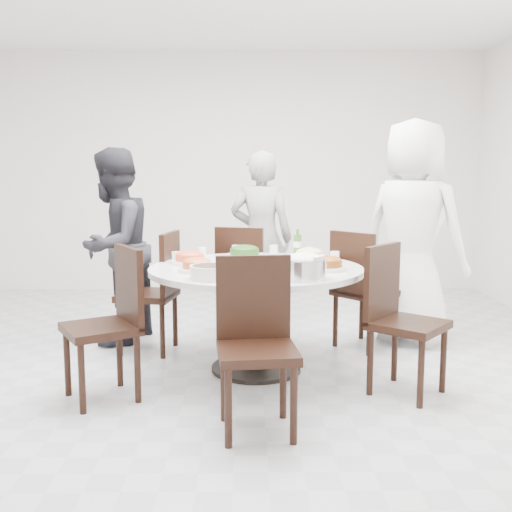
{
  "coord_description": "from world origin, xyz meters",
  "views": [
    {
      "loc": [
        0.23,
        -4.16,
        1.41
      ],
      "look_at": [
        0.3,
        0.04,
        0.82
      ],
      "focal_mm": 42.0,
      "sensor_mm": 36.0,
      "label": 1
    }
  ],
  "objects_px": {
    "chair_s": "(257,348)",
    "beverage_bottle": "(297,243)",
    "dining_table": "(256,319)",
    "chair_se": "(408,321)",
    "chair_nw": "(147,292)",
    "diner_right": "(413,232)",
    "diner_left": "(114,247)",
    "chair_n": "(246,280)",
    "soup_bowl": "(212,272)",
    "chair_sw": "(100,325)",
    "diner_middle": "(261,238)",
    "rice_bowl": "(304,269)",
    "chair_ne": "(366,289)"
  },
  "relations": [
    {
      "from": "diner_middle",
      "to": "chair_sw",
      "type": "bearing_deg",
      "value": 72.38
    },
    {
      "from": "rice_bowl",
      "to": "chair_se",
      "type": "bearing_deg",
      "value": 0.2
    },
    {
      "from": "diner_right",
      "to": "diner_left",
      "type": "relative_size",
      "value": 1.14
    },
    {
      "from": "chair_ne",
      "to": "chair_n",
      "type": "height_order",
      "value": "same"
    },
    {
      "from": "dining_table",
      "to": "chair_se",
      "type": "bearing_deg",
      "value": -26.41
    },
    {
      "from": "chair_s",
      "to": "beverage_bottle",
      "type": "distance_m",
      "value": 1.66
    },
    {
      "from": "dining_table",
      "to": "chair_se",
      "type": "distance_m",
      "value": 1.07
    },
    {
      "from": "chair_se",
      "to": "chair_n",
      "type": "bearing_deg",
      "value": 74.86
    },
    {
      "from": "chair_n",
      "to": "diner_left",
      "type": "relative_size",
      "value": 0.59
    },
    {
      "from": "chair_se",
      "to": "diner_right",
      "type": "bearing_deg",
      "value": 24.19
    },
    {
      "from": "chair_s",
      "to": "diner_middle",
      "type": "height_order",
      "value": "diner_middle"
    },
    {
      "from": "chair_n",
      "to": "dining_table",
      "type": "bearing_deg",
      "value": 111.81
    },
    {
      "from": "dining_table",
      "to": "diner_right",
      "type": "xyz_separation_m",
      "value": [
        1.3,
        0.72,
        0.54
      ]
    },
    {
      "from": "diner_right",
      "to": "rice_bowl",
      "type": "bearing_deg",
      "value": 91.09
    },
    {
      "from": "dining_table",
      "to": "diner_middle",
      "type": "distance_m",
      "value": 1.45
    },
    {
      "from": "dining_table",
      "to": "diner_left",
      "type": "xyz_separation_m",
      "value": [
        -1.16,
        0.74,
        0.43
      ]
    },
    {
      "from": "chair_ne",
      "to": "rice_bowl",
      "type": "relative_size",
      "value": 3.36
    },
    {
      "from": "diner_right",
      "to": "diner_left",
      "type": "height_order",
      "value": "diner_right"
    },
    {
      "from": "chair_se",
      "to": "diner_left",
      "type": "xyz_separation_m",
      "value": [
        -2.11,
        1.21,
        0.33
      ]
    },
    {
      "from": "soup_bowl",
      "to": "chair_n",
      "type": "bearing_deg",
      "value": 81.89
    },
    {
      "from": "diner_right",
      "to": "beverage_bottle",
      "type": "height_order",
      "value": "diner_right"
    },
    {
      "from": "chair_nw",
      "to": "chair_sw",
      "type": "xyz_separation_m",
      "value": [
        -0.12,
        -1.02,
        0.0
      ]
    },
    {
      "from": "chair_ne",
      "to": "chair_sw",
      "type": "xyz_separation_m",
      "value": [
        -1.86,
        -1.1,
        0.0
      ]
    },
    {
      "from": "dining_table",
      "to": "beverage_bottle",
      "type": "height_order",
      "value": "beverage_bottle"
    },
    {
      "from": "diner_middle",
      "to": "beverage_bottle",
      "type": "height_order",
      "value": "diner_middle"
    },
    {
      "from": "chair_s",
      "to": "soup_bowl",
      "type": "distance_m",
      "value": 0.71
    },
    {
      "from": "chair_ne",
      "to": "rice_bowl",
      "type": "distance_m",
      "value": 1.25
    },
    {
      "from": "chair_n",
      "to": "soup_bowl",
      "type": "distance_m",
      "value": 1.53
    },
    {
      "from": "chair_se",
      "to": "beverage_bottle",
      "type": "distance_m",
      "value": 1.25
    },
    {
      "from": "chair_n",
      "to": "chair_s",
      "type": "height_order",
      "value": "same"
    },
    {
      "from": "rice_bowl",
      "to": "soup_bowl",
      "type": "xyz_separation_m",
      "value": [
        -0.58,
        0.01,
        -0.02
      ]
    },
    {
      "from": "chair_s",
      "to": "chair_se",
      "type": "distance_m",
      "value": 1.12
    },
    {
      "from": "dining_table",
      "to": "chair_ne",
      "type": "bearing_deg",
      "value": 32.21
    },
    {
      "from": "dining_table",
      "to": "soup_bowl",
      "type": "xyz_separation_m",
      "value": [
        -0.29,
        -0.46,
        0.42
      ]
    },
    {
      "from": "dining_table",
      "to": "diner_middle",
      "type": "bearing_deg",
      "value": 87.14
    },
    {
      "from": "chair_s",
      "to": "beverage_bottle",
      "type": "bearing_deg",
      "value": 71.79
    },
    {
      "from": "chair_s",
      "to": "chair_nw",
      "type": "bearing_deg",
      "value": 113.11
    },
    {
      "from": "diner_left",
      "to": "rice_bowl",
      "type": "bearing_deg",
      "value": 66.13
    },
    {
      "from": "rice_bowl",
      "to": "chair_n",
      "type": "bearing_deg",
      "value": 103.69
    },
    {
      "from": "chair_nw",
      "to": "soup_bowl",
      "type": "bearing_deg",
      "value": 40.45
    },
    {
      "from": "chair_n",
      "to": "diner_right",
      "type": "height_order",
      "value": "diner_right"
    },
    {
      "from": "dining_table",
      "to": "chair_nw",
      "type": "xyz_separation_m",
      "value": [
        -0.85,
        0.48,
        0.1
      ]
    },
    {
      "from": "chair_ne",
      "to": "chair_nw",
      "type": "distance_m",
      "value": 1.74
    },
    {
      "from": "chair_sw",
      "to": "diner_right",
      "type": "height_order",
      "value": "diner_right"
    },
    {
      "from": "chair_nw",
      "to": "rice_bowl",
      "type": "height_order",
      "value": "chair_nw"
    },
    {
      "from": "chair_ne",
      "to": "diner_right",
      "type": "height_order",
      "value": "diner_right"
    },
    {
      "from": "chair_nw",
      "to": "diner_right",
      "type": "xyz_separation_m",
      "value": [
        2.15,
        0.24,
        0.44
      ]
    },
    {
      "from": "chair_ne",
      "to": "diner_left",
      "type": "xyz_separation_m",
      "value": [
        -2.05,
        0.18,
        0.33
      ]
    },
    {
      "from": "beverage_bottle",
      "to": "chair_s",
      "type": "bearing_deg",
      "value": -102.34
    },
    {
      "from": "chair_s",
      "to": "chair_sw",
      "type": "bearing_deg",
      "value": 146.81
    }
  ]
}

